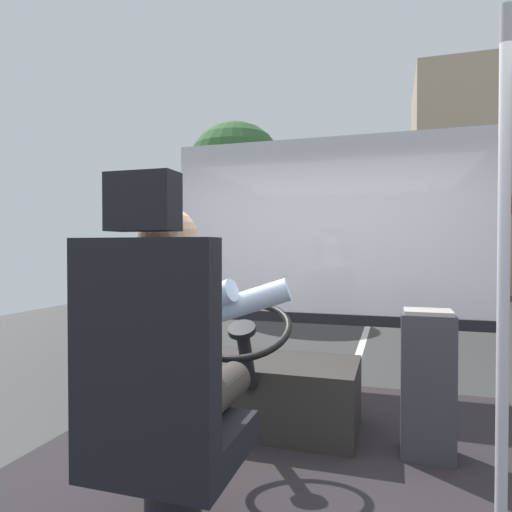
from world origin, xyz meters
The scene contains 8 objects.
ground centered at (0.00, 8.80, -0.02)m, with size 18.00×44.00×0.06m.
driver_seat centered at (-0.21, -0.62, 1.22)m, with size 0.48×0.48×1.31m.
bus_driver centered at (-0.21, -0.50, 1.40)m, with size 0.75×0.57×0.77m.
steering_console centered at (-0.21, 0.63, 0.89)m, with size 1.10×0.95×0.78m.
handrail_pole centered at (0.92, -0.07, 1.65)m, with size 0.04×0.04×1.98m.
fare_box centered at (0.70, 0.51, 1.04)m, with size 0.26×0.21×0.76m.
windshield_panel centered at (0.00, 1.62, 1.71)m, with size 2.50×0.08×1.48m.
street_tree centered at (-3.52, 9.41, 3.76)m, with size 2.58×2.58×5.08m.
Camera 1 is at (0.52, -1.94, 1.74)m, focal length 31.43 mm.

